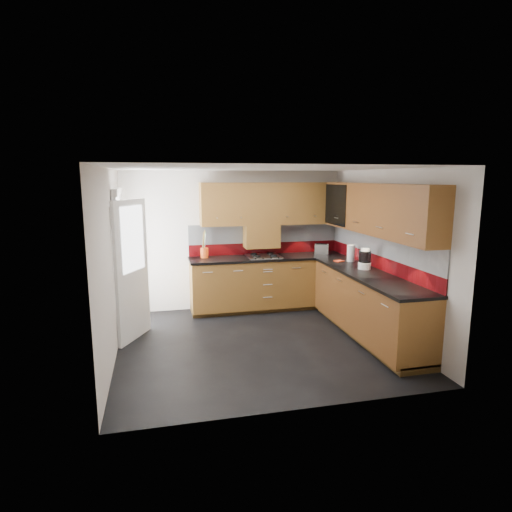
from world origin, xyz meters
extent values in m
cube|color=black|center=(0.00, 0.00, -0.01)|extent=(4.00, 3.80, 0.02)
cube|color=white|center=(0.00, 0.00, 2.45)|extent=(4.00, 3.80, 0.10)
cube|color=silver|center=(0.00, 1.84, 1.20)|extent=(4.00, 0.08, 2.64)
cube|color=silver|center=(0.00, -1.84, 1.20)|extent=(4.00, 0.08, 2.64)
cube|color=silver|center=(-1.94, 0.00, 1.20)|extent=(0.08, 3.80, 2.64)
cube|color=silver|center=(1.94, 0.00, 1.20)|extent=(0.08, 3.80, 2.64)
cube|color=brown|center=(0.55, 1.50, 0.48)|extent=(2.70, 0.60, 0.95)
cube|color=brown|center=(1.60, -0.10, 0.48)|extent=(0.60, 2.60, 0.95)
cube|color=#432D12|center=(0.55, 1.53, 0.05)|extent=(2.70, 0.54, 0.10)
cube|color=#432D12|center=(1.63, -0.10, 0.05)|extent=(0.54, 2.60, 0.10)
cube|color=black|center=(0.54, 1.49, 0.92)|extent=(2.72, 0.62, 0.04)
cube|color=black|center=(1.59, -0.12, 0.92)|extent=(0.62, 2.60, 0.04)
cube|color=maroon|center=(0.55, 1.79, 1.04)|extent=(2.70, 0.02, 0.20)
cube|color=silver|center=(0.55, 1.79, 1.31)|extent=(2.70, 0.02, 0.34)
cube|color=maroon|center=(1.89, 0.20, 1.04)|extent=(0.02, 3.20, 0.20)
cube|color=silver|center=(1.89, 0.20, 1.31)|extent=(0.02, 3.20, 0.34)
cube|color=brown|center=(0.65, 1.64, 1.84)|extent=(2.50, 0.33, 0.72)
cube|color=brown|center=(1.73, 0.04, 1.84)|extent=(0.33, 2.87, 0.72)
cube|color=silver|center=(0.50, 1.46, 1.63)|extent=(1.80, 0.01, 0.16)
cube|color=silver|center=(1.56, 0.00, 1.63)|extent=(0.01, 2.00, 0.16)
cube|color=brown|center=(0.45, 1.64, 1.28)|extent=(0.60, 0.33, 0.40)
cube|color=black|center=(1.56, 1.07, 1.84)|extent=(0.01, 0.80, 0.66)
cube|color=#FFD18C|center=(1.87, 1.07, 1.84)|extent=(0.01, 0.76, 0.64)
cube|color=black|center=(1.73, 1.07, 1.86)|extent=(0.29, 0.76, 0.01)
cylinder|color=black|center=(1.73, 0.82, 1.96)|extent=(0.07, 0.07, 0.16)
cylinder|color=black|center=(1.73, 0.97, 1.96)|extent=(0.07, 0.07, 0.16)
cylinder|color=white|center=(1.73, 1.12, 1.96)|extent=(0.07, 0.07, 0.16)
cylinder|color=black|center=(1.73, 1.27, 1.96)|extent=(0.07, 0.07, 0.16)
cube|color=white|center=(-1.86, 0.90, 1.02)|extent=(0.06, 0.95, 2.04)
cube|color=white|center=(-1.68, 0.55, 1.00)|extent=(0.42, 0.73, 1.98)
cube|color=white|center=(-1.65, 0.55, 1.45)|extent=(0.28, 0.50, 0.90)
cube|color=silver|center=(0.45, 1.48, 0.95)|extent=(0.57, 0.49, 0.02)
torus|color=black|center=(0.30, 1.36, 0.98)|extent=(0.13, 0.13, 0.02)
torus|color=black|center=(0.60, 1.36, 0.98)|extent=(0.13, 0.13, 0.02)
torus|color=black|center=(0.30, 1.60, 0.98)|extent=(0.13, 0.13, 0.02)
torus|color=black|center=(0.60, 1.60, 0.98)|extent=(0.13, 0.13, 0.02)
cube|color=black|center=(0.45, 1.24, 0.96)|extent=(0.43, 0.04, 0.02)
cylinder|color=#CB4513|center=(-0.55, 1.63, 1.02)|extent=(0.13, 0.13, 0.17)
cylinder|color=olive|center=(-0.55, 1.65, 1.23)|extent=(0.06, 0.01, 0.33)
cylinder|color=olive|center=(-0.54, 1.65, 1.22)|extent=(0.06, 0.03, 0.31)
cylinder|color=olive|center=(-0.56, 1.65, 1.24)|extent=(0.06, 0.03, 0.35)
cylinder|color=olive|center=(-0.53, 1.65, 1.21)|extent=(0.04, 0.05, 0.29)
cylinder|color=olive|center=(-0.57, 1.64, 1.22)|extent=(0.04, 0.05, 0.32)
cube|color=silver|center=(1.54, 1.56, 1.02)|extent=(0.28, 0.23, 0.17)
cube|color=black|center=(1.54, 1.56, 1.11)|extent=(0.18, 0.09, 0.01)
cube|color=black|center=(1.54, 1.60, 1.11)|extent=(0.18, 0.09, 0.01)
cylinder|color=white|center=(1.67, 0.18, 0.99)|extent=(0.19, 0.19, 0.10)
cylinder|color=black|center=(1.67, 0.18, 1.13)|extent=(0.18, 0.18, 0.17)
cylinder|color=white|center=(1.67, 0.18, 1.23)|extent=(0.13, 0.13, 0.04)
cylinder|color=white|center=(1.73, 0.77, 1.07)|extent=(0.15, 0.15, 0.27)
cube|color=red|center=(1.54, 0.80, 0.95)|extent=(0.17, 0.15, 0.01)
camera|label=1|loc=(-1.32, -5.52, 2.28)|focal=30.00mm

